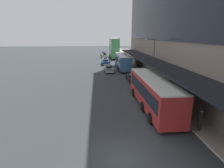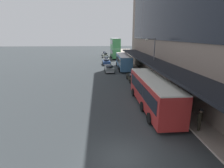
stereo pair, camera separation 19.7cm
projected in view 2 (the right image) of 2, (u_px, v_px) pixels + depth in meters
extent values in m
plane|color=#34393C|center=(122.00, 159.00, 10.91)|extent=(240.00, 240.00, 0.00)
cube|color=#B72A29|center=(152.00, 92.00, 18.22)|extent=(2.47, 11.15, 2.79)
cube|color=black|center=(153.00, 89.00, 18.13)|extent=(2.51, 10.26, 1.23)
cube|color=silver|center=(153.00, 79.00, 17.84)|extent=(2.37, 11.15, 0.12)
cube|color=black|center=(140.00, 71.00, 23.31)|extent=(1.23, 0.06, 0.36)
cylinder|color=black|center=(133.00, 92.00, 22.11)|extent=(0.25, 1.00, 1.00)
cylinder|color=black|center=(152.00, 92.00, 22.29)|extent=(0.25, 1.00, 1.00)
cylinder|color=black|center=(150.00, 118.00, 15.15)|extent=(0.25, 1.00, 1.00)
cylinder|color=black|center=(177.00, 117.00, 15.33)|extent=(0.25, 1.00, 1.00)
cylinder|color=black|center=(142.00, 107.00, 17.67)|extent=(0.25, 1.00, 1.00)
cylinder|color=black|center=(166.00, 106.00, 17.85)|extent=(0.25, 1.00, 1.00)
cube|color=#386690|center=(123.00, 61.00, 39.89)|extent=(2.61, 11.12, 2.79)
cube|color=black|center=(124.00, 60.00, 39.80)|extent=(2.64, 10.24, 1.23)
cube|color=silver|center=(124.00, 55.00, 39.51)|extent=(2.51, 11.12, 0.12)
cube|color=black|center=(121.00, 54.00, 44.95)|extent=(1.23, 0.08, 0.36)
cylinder|color=black|center=(117.00, 64.00, 43.78)|extent=(0.26, 1.00, 1.00)
cylinder|color=black|center=(126.00, 64.00, 43.92)|extent=(0.26, 1.00, 1.00)
cylinder|color=black|center=(120.00, 70.00, 36.85)|extent=(0.26, 1.00, 1.00)
cylinder|color=black|center=(131.00, 69.00, 37.00)|extent=(0.26, 1.00, 1.00)
cylinder|color=black|center=(118.00, 67.00, 39.36)|extent=(0.26, 1.00, 1.00)
cylinder|color=black|center=(129.00, 67.00, 39.50)|extent=(0.26, 1.00, 1.00)
cube|color=#439B56|center=(115.00, 53.00, 58.91)|extent=(2.62, 9.82, 3.00)
cube|color=black|center=(115.00, 52.00, 58.82)|extent=(2.66, 9.04, 1.32)
cube|color=silver|center=(115.00, 48.00, 58.50)|extent=(2.52, 9.82, 0.12)
cube|color=#439B56|center=(115.00, 43.00, 58.08)|extent=(2.62, 9.82, 3.00)
cube|color=black|center=(115.00, 42.00, 57.98)|extent=(2.66, 9.04, 1.32)
cube|color=silver|center=(115.00, 38.00, 57.66)|extent=(2.52, 9.82, 0.12)
cube|color=black|center=(114.00, 39.00, 62.49)|extent=(1.28, 0.07, 0.36)
cylinder|color=black|center=(111.00, 56.00, 62.37)|extent=(0.26, 1.00, 1.00)
cylinder|color=black|center=(118.00, 55.00, 62.58)|extent=(0.26, 1.00, 1.00)
cylinder|color=black|center=(112.00, 58.00, 56.25)|extent=(0.26, 1.00, 1.00)
cylinder|color=black|center=(120.00, 58.00, 56.46)|extent=(0.26, 1.00, 1.00)
cube|color=black|center=(134.00, 78.00, 29.36)|extent=(1.85, 4.66, 0.71)
ellipsoid|color=#1E232D|center=(134.00, 75.00, 28.98)|extent=(1.61, 2.57, 0.52)
cube|color=silver|center=(131.00, 76.00, 31.69)|extent=(1.70, 0.14, 0.14)
cube|color=silver|center=(137.00, 83.00, 27.14)|extent=(1.70, 0.14, 0.14)
sphere|color=silver|center=(128.00, 75.00, 31.55)|extent=(0.18, 0.18, 0.18)
sphere|color=silver|center=(134.00, 74.00, 31.64)|extent=(0.18, 0.18, 0.18)
cylinder|color=black|center=(127.00, 77.00, 30.74)|extent=(0.15, 0.64, 0.64)
cylinder|color=black|center=(137.00, 77.00, 30.89)|extent=(0.15, 0.64, 0.64)
cylinder|color=black|center=(130.00, 82.00, 27.98)|extent=(0.15, 0.64, 0.64)
cylinder|color=black|center=(141.00, 81.00, 28.13)|extent=(0.15, 0.64, 0.64)
cube|color=beige|center=(106.00, 60.00, 51.15)|extent=(1.83, 4.72, 0.80)
ellipsoid|color=#1E232D|center=(106.00, 57.00, 50.75)|extent=(1.54, 2.62, 0.61)
cube|color=silver|center=(107.00, 59.00, 53.51)|extent=(1.53, 0.19, 0.14)
cube|color=silver|center=(106.00, 62.00, 48.94)|extent=(1.53, 0.19, 0.14)
sphere|color=silver|center=(105.00, 58.00, 53.39)|extent=(0.18, 0.18, 0.18)
sphere|color=silver|center=(108.00, 58.00, 53.41)|extent=(0.18, 0.18, 0.18)
cylinder|color=black|center=(104.00, 60.00, 52.60)|extent=(0.17, 0.65, 0.64)
cylinder|color=black|center=(109.00, 60.00, 52.64)|extent=(0.17, 0.65, 0.64)
cylinder|color=black|center=(104.00, 61.00, 49.83)|extent=(0.17, 0.65, 0.64)
cylinder|color=black|center=(109.00, 61.00, 49.87)|extent=(0.17, 0.65, 0.64)
cube|color=slate|center=(109.00, 69.00, 36.87)|extent=(1.84, 4.58, 0.78)
ellipsoid|color=#1E232D|center=(109.00, 66.00, 36.47)|extent=(1.59, 2.53, 0.62)
cube|color=silver|center=(108.00, 68.00, 39.17)|extent=(1.68, 0.15, 0.14)
cube|color=silver|center=(110.00, 72.00, 34.70)|extent=(1.68, 0.15, 0.14)
sphere|color=silver|center=(106.00, 67.00, 39.02)|extent=(0.18, 0.18, 0.18)
sphere|color=silver|center=(111.00, 67.00, 39.10)|extent=(0.18, 0.18, 0.18)
cylinder|color=black|center=(105.00, 69.00, 38.22)|extent=(0.15, 0.64, 0.64)
cylinder|color=black|center=(113.00, 69.00, 38.38)|extent=(0.15, 0.64, 0.64)
cylinder|color=black|center=(105.00, 72.00, 35.52)|extent=(0.15, 0.64, 0.64)
cylinder|color=black|center=(114.00, 72.00, 35.67)|extent=(0.15, 0.64, 0.64)
cube|color=navy|center=(106.00, 62.00, 45.88)|extent=(2.02, 4.31, 0.83)
ellipsoid|color=#1E232D|center=(106.00, 60.00, 45.50)|extent=(1.72, 2.40, 0.62)
cube|color=silver|center=(106.00, 62.00, 48.03)|extent=(1.75, 0.20, 0.14)
cube|color=silver|center=(107.00, 65.00, 43.88)|extent=(1.75, 0.20, 0.14)
sphere|color=silver|center=(104.00, 61.00, 47.86)|extent=(0.18, 0.18, 0.18)
sphere|color=silver|center=(108.00, 61.00, 47.97)|extent=(0.18, 0.18, 0.18)
cylinder|color=black|center=(103.00, 63.00, 47.12)|extent=(0.17, 0.65, 0.64)
cylinder|color=black|center=(109.00, 63.00, 47.33)|extent=(0.17, 0.65, 0.64)
cylinder|color=black|center=(103.00, 64.00, 44.61)|extent=(0.17, 0.65, 0.64)
cylinder|color=black|center=(110.00, 64.00, 44.82)|extent=(0.17, 0.65, 0.64)
cube|color=gray|center=(104.00, 54.00, 68.15)|extent=(1.88, 4.69, 0.73)
ellipsoid|color=#1E232D|center=(104.00, 52.00, 67.75)|extent=(1.59, 2.60, 0.63)
cube|color=silver|center=(105.00, 54.00, 70.48)|extent=(1.61, 0.19, 0.14)
cube|color=silver|center=(104.00, 55.00, 65.94)|extent=(1.61, 0.19, 0.14)
sphere|color=silver|center=(103.00, 53.00, 70.37)|extent=(0.18, 0.18, 0.18)
sphere|color=silver|center=(106.00, 53.00, 70.40)|extent=(0.18, 0.18, 0.18)
cylinder|color=black|center=(102.00, 54.00, 69.58)|extent=(0.17, 0.65, 0.64)
cylinder|color=black|center=(107.00, 54.00, 69.63)|extent=(0.17, 0.65, 0.64)
cylinder|color=black|center=(102.00, 55.00, 66.82)|extent=(0.17, 0.65, 0.64)
cylinder|color=black|center=(107.00, 55.00, 66.87)|extent=(0.17, 0.65, 0.64)
cube|color=beige|center=(105.00, 55.00, 61.57)|extent=(1.88, 4.64, 0.85)
ellipsoid|color=#1E232D|center=(105.00, 53.00, 61.15)|extent=(1.61, 2.57, 0.65)
cube|color=silver|center=(105.00, 55.00, 63.90)|extent=(1.67, 0.16, 0.14)
cube|color=silver|center=(105.00, 57.00, 59.38)|extent=(1.67, 0.16, 0.14)
sphere|color=silver|center=(104.00, 55.00, 63.76)|extent=(0.18, 0.18, 0.18)
sphere|color=silver|center=(107.00, 55.00, 63.81)|extent=(0.18, 0.18, 0.18)
cylinder|color=black|center=(103.00, 56.00, 62.98)|extent=(0.16, 0.64, 0.64)
cylinder|color=black|center=(108.00, 56.00, 63.07)|extent=(0.16, 0.64, 0.64)
cylinder|color=black|center=(103.00, 57.00, 60.24)|extent=(0.16, 0.64, 0.64)
cylinder|color=black|center=(108.00, 57.00, 60.33)|extent=(0.16, 0.64, 0.64)
cylinder|color=black|center=(199.00, 125.00, 13.83)|extent=(0.16, 0.16, 0.85)
cylinder|color=black|center=(199.00, 126.00, 13.72)|extent=(0.16, 0.16, 0.85)
cube|color=black|center=(200.00, 117.00, 13.56)|extent=(0.46, 0.44, 0.70)
cylinder|color=black|center=(202.00, 115.00, 13.73)|extent=(0.10, 0.10, 0.63)
cylinder|color=black|center=(199.00, 117.00, 13.38)|extent=(0.10, 0.10, 0.63)
sphere|color=tan|center=(201.00, 111.00, 13.44)|extent=(0.22, 0.22, 0.22)
cylinder|color=black|center=(201.00, 110.00, 13.42)|extent=(0.33, 0.33, 0.02)
cylinder|color=black|center=(201.00, 110.00, 13.40)|extent=(0.21, 0.21, 0.12)
cylinder|color=#4C4C51|center=(154.00, 62.00, 25.67)|extent=(0.16, 0.16, 6.92)
cylinder|color=#4C4C51|center=(151.00, 39.00, 24.72)|extent=(1.20, 0.10, 0.10)
ellipsoid|color=silver|center=(147.00, 40.00, 24.70)|extent=(0.44, 0.28, 0.20)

